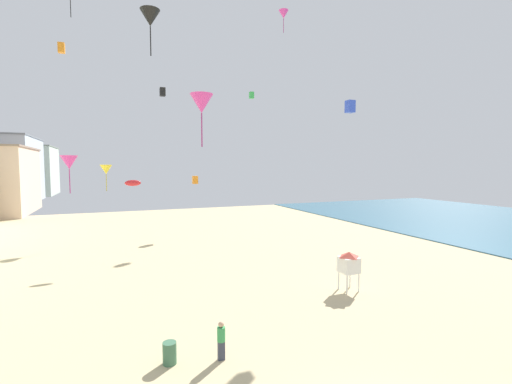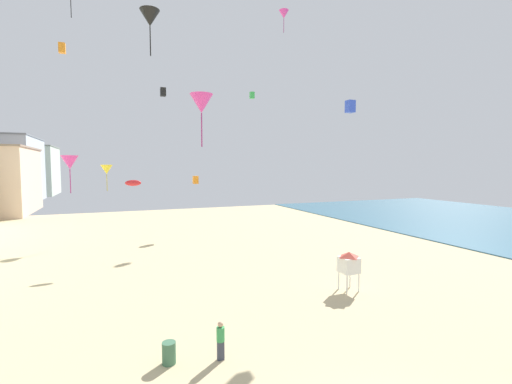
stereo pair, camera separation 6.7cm
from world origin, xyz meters
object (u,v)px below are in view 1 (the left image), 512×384
Objects in this scene: kite_yellow_delta at (106,170)px; kite_black_delta_2 at (150,18)px; kite_magenta_delta at (284,14)px; kite_magenta_delta_3 at (69,162)px; kite_flyer at (221,338)px; kite_magenta_delta_2 at (202,104)px; kite_red_parafoil at (133,183)px; kite_green_box at (252,95)px; kite_orange_box at (61,48)px; kite_orange_box_2 at (195,180)px; lifeguard_stand at (349,263)px; kite_black_box at (163,92)px; beach_trash_bin at (170,353)px; kite_blue_box at (350,107)px.

kite_black_delta_2 is at bearing -84.22° from kite_yellow_delta.
kite_magenta_delta_3 is (-18.18, 11.97, -12.80)m from kite_magenta_delta.
kite_flyer is 12.87m from kite_magenta_delta_2.
kite_magenta_delta reaches higher than kite_red_parafoil.
kite_green_box is 0.39× the size of kite_black_delta_2.
kite_green_box is (21.49, 2.08, -2.69)m from kite_orange_box.
kite_green_box is 13.56m from kite_orange_box_2.
kite_green_box is (3.10, 24.86, 15.49)m from lifeguard_stand.
kite_flyer is 1.59× the size of kite_black_box.
kite_black_delta_2 reaches higher than beach_trash_bin.
kite_green_box is at bearing 35.74° from kite_red_parafoil.
kite_orange_box is 24.76m from kite_black_delta_2.
kite_red_parafoil is at bearing 90.97° from beach_trash_bin.
kite_magenta_delta is at bearing 83.66° from lifeguard_stand.
beach_trash_bin is (-12.06, -4.26, -1.39)m from lifeguard_stand.
beach_trash_bin is 28.55m from kite_yellow_delta.
kite_black_box reaches higher than kite_red_parafoil.
kite_magenta_delta is 2.20× the size of kite_blue_box.
kite_flyer is at bearing -124.76° from kite_magenta_delta.
kite_green_box reaches higher than kite_blue_box.
kite_green_box is at bearing 7.99° from kite_magenta_delta_3.
kite_flyer is 35.49m from kite_black_box.
kite_magenta_delta_3 reaches higher than beach_trash_bin.
kite_blue_box is at bearing -51.36° from kite_yellow_delta.
kite_magenta_delta is 25.25m from kite_magenta_delta_3.
beach_trash_bin is at bearing -117.51° from kite_green_box.
kite_green_box is at bearing 5.53° from kite_orange_box.
kite_black_box is 1.19× the size of kite_blue_box.
kite_magenta_delta_2 reaches higher than beach_trash_bin.
beach_trash_bin is at bearing -76.83° from kite_orange_box.
kite_black_delta_2 is at bearing -107.11° from kite_orange_box_2.
kite_magenta_delta is at bearing -64.07° from kite_black_box.
kite_blue_box reaches higher than kite_red_parafoil.
kite_red_parafoil is at bearing -108.76° from kite_black_box.
kite_flyer is 0.43× the size of kite_magenta_delta_3.
kite_magenta_delta is (14.77, -13.30, 13.54)m from kite_yellow_delta.
lifeguard_stand is 10.98m from kite_blue_box.
kite_orange_box_2 is at bearing 108.08° from kite_blue_box.
kite_flyer is 14.85m from kite_black_delta_2.
kite_magenta_delta_3 is 4.46× the size of kite_blue_box.
kite_red_parafoil is at bearing 90.79° from kite_black_delta_2.
kite_flyer is at bearing -80.75° from kite_yellow_delta.
kite_orange_box is at bearing 123.62° from lifeguard_stand.
kite_black_box reaches higher than kite_black_delta_2.
kite_yellow_delta is at bearing 95.78° from kite_black_delta_2.
kite_blue_box is (20.26, -20.14, -7.68)m from kite_orange_box.
kite_black_delta_2 is (5.83, -22.55, 6.56)m from kite_magenta_delta_3.
kite_magenta_delta_3 is at bearing -158.66° from kite_yellow_delta.
kite_blue_box is at bearing -76.94° from kite_magenta_delta.
kite_orange_box reaches higher than beach_trash_bin.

